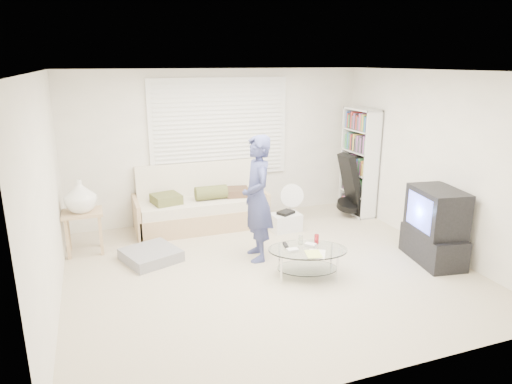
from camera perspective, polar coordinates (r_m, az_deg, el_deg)
name	(u,v)px	position (r m, az deg, el deg)	size (l,w,h in m)	color
ground	(268,270)	(6.02, 1.50, -9.67)	(5.00, 5.00, 0.00)	#B9AA90
room_shell	(255,140)	(5.95, -0.07, 6.56)	(5.02, 4.52, 2.51)	white
window_blinds	(220,128)	(7.59, -4.53, 7.96)	(2.32, 0.08, 1.62)	silver
futon_sofa	(201,207)	(7.44, -6.94, -1.88)	(2.09, 0.84, 1.02)	tan
grey_floor_pillow	(151,255)	(6.41, -13.01, -7.69)	(0.67, 0.67, 0.15)	slate
side_table	(81,199)	(6.69, -21.07, -0.84)	(0.54, 0.43, 1.06)	tan
bookshelf	(359,162)	(8.12, 12.74, 3.65)	(0.29, 0.78, 1.85)	white
guitar_case	(351,189)	(8.00, 11.76, 0.31)	(0.44, 0.41, 1.09)	black
floor_fan	(290,199)	(7.65, 4.33, -0.94)	(0.41, 0.27, 0.66)	white
storage_bin	(286,222)	(7.30, 3.73, -3.71)	(0.47, 0.34, 0.32)	white
tv_unit	(435,227)	(6.54, 21.46, -4.04)	(0.64, 0.99, 1.01)	black
coffee_table	(307,254)	(5.77, 6.45, -7.74)	(1.13, 0.91, 0.49)	silver
standing_person	(257,199)	(6.06, 0.15, -0.84)	(0.62, 0.41, 1.70)	navy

